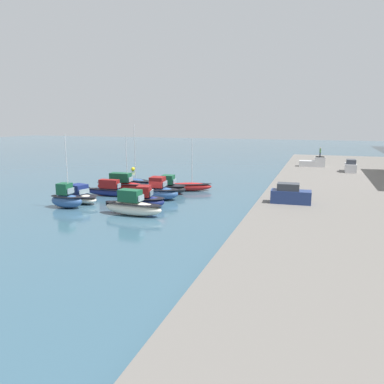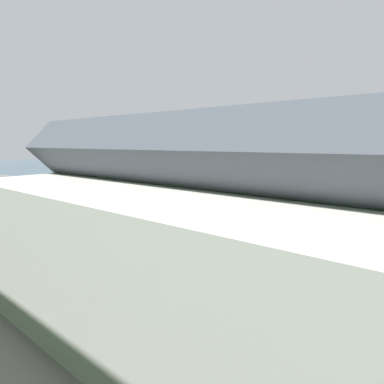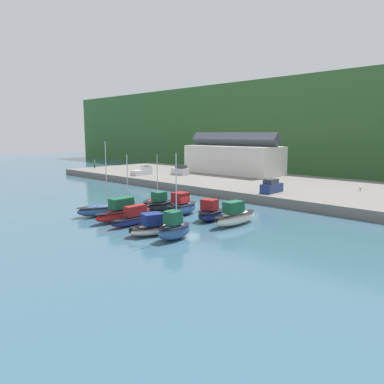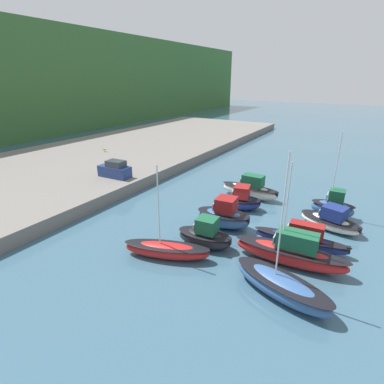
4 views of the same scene
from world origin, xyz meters
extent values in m
plane|color=#385B70|center=(0.00, 0.00, 0.00)|extent=(320.00, 320.00, 0.00)
cube|color=slate|center=(0.00, 28.09, 0.69)|extent=(117.52, 29.65, 1.37)
cube|color=silver|center=(-21.23, 35.38, 4.52)|extent=(22.88, 9.10, 6.29)
cube|color=#474C56|center=(-21.23, 35.38, 9.22)|extent=(23.34, 3.11, 3.11)
ellipsoid|color=red|center=(-9.00, 1.67, 0.61)|extent=(3.86, 6.93, 1.21)
ellipsoid|color=black|center=(-9.00, 1.67, 1.03)|extent=(3.96, 7.08, 0.12)
cylinder|color=silver|center=(-9.17, 2.15, 4.38)|extent=(0.10, 0.10, 6.33)
ellipsoid|color=black|center=(-5.99, -0.06, 0.70)|extent=(2.44, 4.73, 1.40)
ellipsoid|color=black|center=(-5.99, -0.06, 1.19)|extent=(2.53, 4.83, 0.12)
cube|color=#195638|center=(-5.97, -0.29, 2.02)|extent=(1.67, 1.73, 1.25)
cube|color=#8CA5B2|center=(-6.05, 0.65, 1.83)|extent=(1.38, 0.22, 0.62)
cube|color=black|center=(-5.80, -2.22, 0.98)|extent=(0.38, 0.31, 0.56)
ellipsoid|color=#33568E|center=(-1.98, 0.13, 0.83)|extent=(2.80, 5.19, 1.67)
ellipsoid|color=black|center=(-1.98, 0.13, 1.42)|extent=(2.91, 5.30, 0.12)
cube|color=maroon|center=(-1.96, -0.12, 2.33)|extent=(1.93, 1.90, 1.32)
cube|color=#8CA5B2|center=(-2.05, 0.90, 2.13)|extent=(1.61, 0.24, 0.66)
cube|color=black|center=(-1.78, -2.24, 1.17)|extent=(0.38, 0.31, 0.56)
ellipsoid|color=navy|center=(2.71, 0.44, 0.69)|extent=(3.30, 4.83, 1.38)
ellipsoid|color=black|center=(2.71, 0.44, 1.17)|extent=(3.41, 4.93, 0.12)
cube|color=maroon|center=(2.76, 0.23, 2.00)|extent=(2.08, 1.90, 1.24)
cube|color=#8CA5B2|center=(2.55, 1.12, 1.81)|extent=(1.58, 0.46, 0.62)
cube|color=black|center=(3.18, -1.60, 0.96)|extent=(0.41, 0.35, 0.56)
ellipsoid|color=white|center=(6.36, 0.66, 0.76)|extent=(2.09, 6.84, 1.53)
ellipsoid|color=black|center=(6.36, 0.66, 1.30)|extent=(2.17, 6.98, 0.12)
cube|color=#195638|center=(6.35, 0.32, 2.17)|extent=(1.47, 2.42, 1.28)
cube|color=#8CA5B2|center=(6.40, 1.66, 1.97)|extent=(1.25, 0.14, 0.64)
cube|color=black|center=(6.25, -2.56, 1.07)|extent=(0.37, 0.29, 0.56)
ellipsoid|color=#33568E|center=(-8.87, -7.25, 0.72)|extent=(4.04, 7.07, 1.45)
ellipsoid|color=black|center=(-8.87, -7.25, 1.23)|extent=(4.16, 7.22, 0.12)
cylinder|color=silver|center=(-8.72, -6.76, 5.48)|extent=(0.10, 0.10, 8.07)
ellipsoid|color=red|center=(-4.96, -6.79, 0.75)|extent=(2.29, 8.35, 1.50)
ellipsoid|color=black|center=(-4.96, -6.79, 1.27)|extent=(2.37, 8.52, 0.12)
cube|color=#195638|center=(-4.94, -7.21, 2.14)|extent=(1.55, 2.96, 1.27)
cube|color=#8CA5B2|center=(-5.02, -5.61, 1.95)|extent=(1.27, 0.16, 0.64)
cylinder|color=silver|center=(-4.99, -6.17, 4.73)|extent=(0.10, 0.10, 6.47)
ellipsoid|color=navy|center=(-2.05, -6.95, 0.54)|extent=(1.83, 7.64, 1.08)
ellipsoid|color=black|center=(-2.05, -6.95, 0.92)|extent=(1.90, 7.79, 0.12)
cube|color=maroon|center=(-2.03, -7.33, 1.67)|extent=(1.20, 2.71, 1.17)
cube|color=#8CA5B2|center=(-2.11, -5.86, 1.49)|extent=(0.95, 0.15, 0.59)
cube|color=black|center=(-1.84, -10.54, 0.76)|extent=(0.38, 0.30, 0.56)
ellipsoid|color=white|center=(2.85, -8.58, 0.55)|extent=(3.74, 5.91, 1.11)
ellipsoid|color=black|center=(2.85, -8.58, 0.94)|extent=(3.85, 6.04, 0.12)
cube|color=navy|center=(2.77, -8.84, 1.69)|extent=(2.18, 2.33, 1.18)
cube|color=#8CA5B2|center=(3.08, -7.78, 1.52)|extent=(1.51, 0.53, 0.59)
cube|color=black|center=(2.11, -11.08, 0.77)|extent=(0.42, 0.37, 0.56)
ellipsoid|color=#33568E|center=(5.74, -8.40, 0.81)|extent=(1.90, 4.05, 1.62)
ellipsoid|color=black|center=(5.74, -8.40, 1.38)|extent=(1.98, 4.14, 0.12)
cube|color=#195638|center=(5.75, -8.60, 2.28)|extent=(1.40, 1.43, 1.31)
cube|color=#8CA5B2|center=(5.73, -7.75, 2.08)|extent=(1.24, 0.12, 0.65)
cylinder|color=silver|center=(5.74, -8.10, 5.12)|extent=(0.10, 0.10, 6.99)
cube|color=navy|center=(0.96, 16.84, 2.07)|extent=(1.99, 4.28, 1.40)
cube|color=#333842|center=(0.97, 16.53, 3.15)|extent=(1.63, 2.38, 0.76)
cylinder|color=tan|center=(10.20, 28.34, 1.51)|extent=(0.12, 0.12, 0.28)
ellipsoid|color=tan|center=(10.20, 28.34, 1.83)|extent=(0.31, 0.80, 0.36)
sphere|color=tan|center=(10.20, 28.70, 1.94)|extent=(0.22, 0.22, 0.22)
camera|label=1|loc=(41.74, 19.44, 10.25)|focal=35.00mm
camera|label=2|loc=(-27.63, 44.77, 9.49)|focal=28.00mm
camera|label=3|loc=(32.31, -33.11, 10.49)|focal=35.00mm
camera|label=4|loc=(-25.32, -10.45, 13.26)|focal=28.00mm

